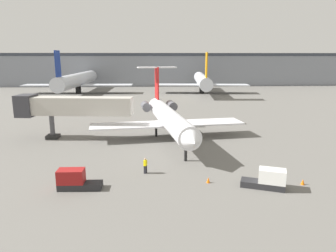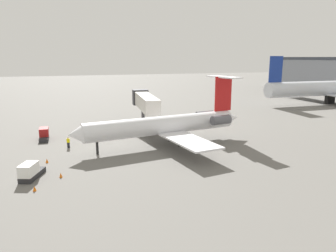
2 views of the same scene
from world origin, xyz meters
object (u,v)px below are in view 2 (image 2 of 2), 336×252
traffic_cone_near (34,188)px  traffic_cone_mid (47,161)px  ground_crew_marshaller (68,142)px  parked_airliner_west_end (330,88)px  jet_bridge (145,101)px  baggage_tug_trailing (30,172)px  baggage_tug_lead (44,135)px  traffic_cone_far (61,175)px  regional_jet (168,124)px

traffic_cone_near → traffic_cone_mid: same height
ground_crew_marshaller → traffic_cone_near: 15.68m
ground_crew_marshaller → parked_airliner_west_end: (-23.94, 74.19, 3.57)m
jet_bridge → baggage_tug_trailing: bearing=-39.8°
baggage_tug_lead → traffic_cone_far: baggage_tug_lead is taller
regional_jet → traffic_cone_near: bearing=-56.7°
ground_crew_marshaller → parked_airliner_west_end: bearing=107.9°
regional_jet → traffic_cone_far: (9.05, -15.91, -3.00)m
ground_crew_marshaller → parked_airliner_west_end: size_ratio=0.04×
regional_jet → traffic_cone_near: regional_jet is taller
traffic_cone_near → traffic_cone_mid: (-9.01, 0.91, 0.00)m
regional_jet → baggage_tug_lead: 20.82m
jet_bridge → parked_airliner_west_end: size_ratio=0.40×
baggage_tug_trailing → parked_airliner_west_end: size_ratio=0.10×
baggage_tug_lead → baggage_tug_trailing: size_ratio=0.95×
ground_crew_marshaller → baggage_tug_trailing: size_ratio=0.40×
regional_jet → traffic_cone_near: 22.30m
traffic_cone_near → parked_airliner_west_end: parked_airliner_west_end is taller
traffic_cone_mid → baggage_tug_lead: bearing=-176.4°
ground_crew_marshaller → traffic_cone_mid: bearing=-24.8°
traffic_cone_near → traffic_cone_mid: bearing=174.2°
regional_jet → baggage_tug_trailing: (8.44, -19.10, -2.44)m
ground_crew_marshaller → traffic_cone_mid: size_ratio=3.07×
baggage_tug_lead → baggage_tug_trailing: same height
traffic_cone_mid → traffic_cone_far: bearing=15.6°
baggage_tug_trailing → traffic_cone_near: bearing=9.6°
ground_crew_marshaller → traffic_cone_mid: ground_crew_marshaller is taller
baggage_tug_lead → parked_airliner_west_end: parked_airliner_west_end is taller
regional_jet → traffic_cone_far: size_ratio=51.93×
baggage_tug_lead → traffic_cone_far: size_ratio=7.31×
regional_jet → baggage_tug_trailing: bearing=-66.2°
jet_bridge → ground_crew_marshaller: 19.43m
parked_airliner_west_end → traffic_cone_mid: bearing=-68.6°
baggage_tug_lead → traffic_cone_mid: baggage_tug_lead is taller
jet_bridge → parked_airliner_west_end: (-12.23, 59.21, -0.43)m
traffic_cone_far → baggage_tug_lead: bearing=-172.5°
baggage_tug_lead → traffic_cone_near: size_ratio=7.31×
jet_bridge → traffic_cone_far: 29.19m
jet_bridge → baggage_tug_trailing: 30.52m
baggage_tug_trailing → traffic_cone_far: 3.30m
baggage_tug_lead → traffic_cone_far: bearing=7.5°
jet_bridge → traffic_cone_far: size_ratio=31.31×
ground_crew_marshaller → baggage_tug_lead: size_ratio=0.42×
traffic_cone_far → parked_airliner_west_end: 83.68m
traffic_cone_near → traffic_cone_far: (-3.07, 2.57, 0.00)m
regional_jet → traffic_cone_mid: bearing=-80.0°
regional_jet → traffic_cone_mid: size_ratio=51.93×
jet_bridge → traffic_cone_near: jet_bridge is taller
ground_crew_marshaller → baggage_tug_lead: (-6.44, -3.65, -0.02)m
regional_jet → ground_crew_marshaller: 15.22m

